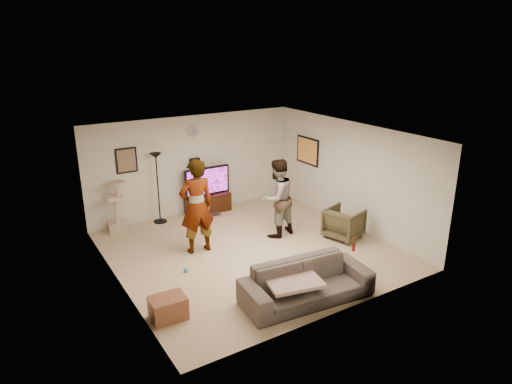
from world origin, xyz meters
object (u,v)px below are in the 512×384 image
floor_lamp (158,188)px  person_right (277,198)px  sofa (307,282)px  side_table (168,308)px  tv (207,181)px  beer_bottle (354,244)px  armchair (344,223)px  tv_stand (208,203)px  person_left (197,206)px  cat_tree (116,207)px

floor_lamp → person_right: bearing=-47.5°
person_right → sofa: bearing=55.2°
floor_lamp → side_table: size_ratio=3.08×
tv → beer_bottle: 4.71m
armchair → side_table: (-4.53, -0.88, -0.16)m
floor_lamp → tv_stand: bearing=-0.4°
side_table → tv: bearing=56.2°
floor_lamp → beer_bottle: 5.06m
armchair → side_table: armchair is taller
person_right → side_table: 3.83m
floor_lamp → sofa: 4.79m
sofa → beer_bottle: (1.04, 0.00, 0.46)m
floor_lamp → beer_bottle: (1.93, -4.68, -0.08)m
tv → person_left: 2.30m
tv_stand → armchair: 3.60m
cat_tree → side_table: size_ratio=2.17×
armchair → tv_stand: bearing=15.7°
floor_lamp → beer_bottle: bearing=-67.5°
tv_stand → beer_bottle: beer_bottle is taller
cat_tree → side_table: (-0.29, -3.93, -0.42)m
tv → cat_tree: size_ratio=1.00×
person_right → floor_lamp: bearing=-58.7°
tv → cat_tree: 2.36m
cat_tree → side_table: bearing=-94.2°
tv_stand → beer_bottle: 4.75m
floor_lamp → tv: bearing=-0.4°
tv_stand → person_right: size_ratio=0.65×
person_left → side_table: person_left is taller
armchair → floor_lamp: bearing=30.0°
floor_lamp → armchair: bearing=-43.8°
tv_stand → person_left: 2.41m
person_right → armchair: person_right is taller
tv_stand → person_right: 2.36m
person_left → person_right: 1.89m
beer_bottle → armchair: 2.09m
tv → armchair: bearing=-58.2°
sofa → person_right: bearing=72.4°
beer_bottle → cat_tree: bearing=122.6°
tv_stand → side_table: 4.74m
tv → armchair: 3.64m
tv → armchair: size_ratio=1.60×
floor_lamp → armchair: 4.46m
floor_lamp → armchair: size_ratio=2.28×
tv_stand → cat_tree: 2.38m
beer_bottle → tv: bearing=97.7°
tv → person_left: (-1.19, -1.96, 0.16)m
person_left → sofa: size_ratio=0.89×
cat_tree → person_left: bearing=-59.3°
tv_stand → beer_bottle: (0.63, -4.67, 0.55)m
tv_stand → floor_lamp: bearing=179.6°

